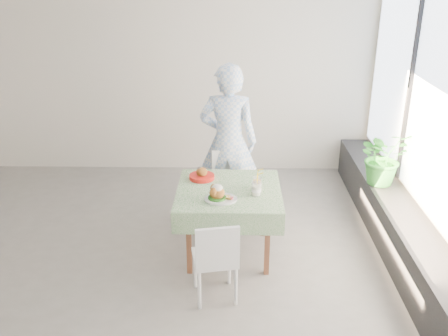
{
  "coord_description": "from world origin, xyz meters",
  "views": [
    {
      "loc": [
        1.04,
        -4.46,
        2.86
      ],
      "look_at": [
        0.95,
        0.17,
        0.95
      ],
      "focal_mm": 40.0,
      "sensor_mm": 36.0,
      "label": 1
    }
  ],
  "objects_px": {
    "chair_far": "(232,202)",
    "juice_cup_orange": "(257,184)",
    "potted_plant": "(384,157)",
    "cafe_table": "(229,214)",
    "chair_near": "(215,274)",
    "diner": "(228,142)",
    "main_dish": "(219,195)"
  },
  "relations": [
    {
      "from": "chair_far",
      "to": "juice_cup_orange",
      "type": "distance_m",
      "value": 0.9
    },
    {
      "from": "chair_far",
      "to": "juice_cup_orange",
      "type": "xyz_separation_m",
      "value": [
        0.25,
        -0.68,
        0.54
      ]
    },
    {
      "from": "potted_plant",
      "to": "cafe_table",
      "type": "bearing_deg",
      "value": -157.3
    },
    {
      "from": "chair_far",
      "to": "chair_near",
      "type": "distance_m",
      "value": 1.46
    },
    {
      "from": "cafe_table",
      "to": "diner",
      "type": "distance_m",
      "value": 1.03
    },
    {
      "from": "main_dish",
      "to": "cafe_table",
      "type": "bearing_deg",
      "value": 69.59
    },
    {
      "from": "main_dish",
      "to": "potted_plant",
      "type": "bearing_deg",
      "value": 28.05
    },
    {
      "from": "main_dish",
      "to": "diner",
      "type": "bearing_deg",
      "value": 86.27
    },
    {
      "from": "main_dish",
      "to": "chair_far",
      "type": "bearing_deg",
      "value": 82.48
    },
    {
      "from": "potted_plant",
      "to": "main_dish",
      "type": "bearing_deg",
      "value": -151.95
    },
    {
      "from": "diner",
      "to": "juice_cup_orange",
      "type": "relative_size",
      "value": 7.16
    },
    {
      "from": "cafe_table",
      "to": "potted_plant",
      "type": "xyz_separation_m",
      "value": [
        1.75,
        0.73,
        0.36
      ]
    },
    {
      "from": "diner",
      "to": "juice_cup_orange",
      "type": "distance_m",
      "value": 0.97
    },
    {
      "from": "chair_far",
      "to": "diner",
      "type": "distance_m",
      "value": 0.7
    },
    {
      "from": "chair_far",
      "to": "main_dish",
      "type": "relative_size",
      "value": 2.67
    },
    {
      "from": "chair_far",
      "to": "diner",
      "type": "xyz_separation_m",
      "value": [
        -0.05,
        0.23,
        0.66
      ]
    },
    {
      "from": "cafe_table",
      "to": "chair_far",
      "type": "xyz_separation_m",
      "value": [
        0.03,
        0.69,
        -0.2
      ]
    },
    {
      "from": "cafe_table",
      "to": "diner",
      "type": "height_order",
      "value": "diner"
    },
    {
      "from": "diner",
      "to": "main_dish",
      "type": "bearing_deg",
      "value": 91.89
    },
    {
      "from": "cafe_table",
      "to": "main_dish",
      "type": "bearing_deg",
      "value": -110.41
    },
    {
      "from": "diner",
      "to": "chair_far",
      "type": "bearing_deg",
      "value": 107.18
    },
    {
      "from": "chair_near",
      "to": "potted_plant",
      "type": "distance_m",
      "value": 2.46
    },
    {
      "from": "chair_near",
      "to": "diner",
      "type": "relative_size",
      "value": 0.43
    },
    {
      "from": "chair_far",
      "to": "diner",
      "type": "height_order",
      "value": "diner"
    },
    {
      "from": "chair_far",
      "to": "potted_plant",
      "type": "relative_size",
      "value": 1.32
    },
    {
      "from": "chair_near",
      "to": "juice_cup_orange",
      "type": "bearing_deg",
      "value": 62.65
    },
    {
      "from": "chair_far",
      "to": "chair_near",
      "type": "height_order",
      "value": "chair_far"
    },
    {
      "from": "main_dish",
      "to": "juice_cup_orange",
      "type": "distance_m",
      "value": 0.46
    },
    {
      "from": "chair_near",
      "to": "main_dish",
      "type": "height_order",
      "value": "main_dish"
    },
    {
      "from": "chair_far",
      "to": "juice_cup_orange",
      "type": "relative_size",
      "value": 3.31
    },
    {
      "from": "diner",
      "to": "cafe_table",
      "type": "bearing_deg",
      "value": 96.66
    },
    {
      "from": "cafe_table",
      "to": "juice_cup_orange",
      "type": "bearing_deg",
      "value": 1.87
    }
  ]
}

